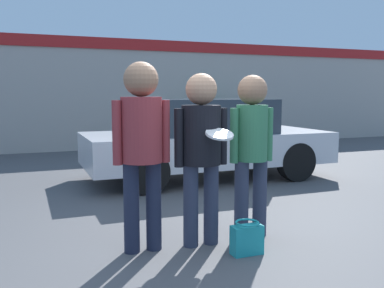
% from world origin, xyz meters
% --- Properties ---
extents(ground_plane, '(56.00, 56.00, 0.00)m').
position_xyz_m(ground_plane, '(0.00, 0.00, 0.00)').
color(ground_plane, '#4C4C4F').
extents(storefront_building, '(24.00, 0.22, 3.01)m').
position_xyz_m(storefront_building, '(0.00, 8.03, 1.53)').
color(storefront_building, '#B2A89E').
rests_on(storefront_building, ground).
extents(person_left, '(0.56, 0.39, 1.82)m').
position_xyz_m(person_left, '(-0.62, 0.18, 1.11)').
color(person_left, '#1E2338').
rests_on(person_left, ground).
extents(person_middle_with_frisbee, '(0.56, 0.60, 1.72)m').
position_xyz_m(person_middle_with_frisbee, '(-0.03, 0.12, 1.04)').
color(person_middle_with_frisbee, '#2D3347').
rests_on(person_middle_with_frisbee, ground).
extents(person_right, '(0.50, 0.33, 1.71)m').
position_xyz_m(person_right, '(0.55, 0.17, 1.02)').
color(person_right, '#2D3347').
rests_on(person_right, ground).
extents(parked_car_near, '(4.33, 1.83, 1.42)m').
position_xyz_m(parked_car_near, '(1.37, 3.26, 0.72)').
color(parked_car_near, silver).
rests_on(parked_car_near, ground).
extents(shrub, '(1.36, 1.36, 1.36)m').
position_xyz_m(shrub, '(3.43, 7.16, 0.68)').
color(shrub, '#2D6B33').
rests_on(shrub, ground).
extents(handbag, '(0.30, 0.23, 0.32)m').
position_xyz_m(handbag, '(0.27, -0.28, 0.15)').
color(handbag, teal).
rests_on(handbag, ground).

